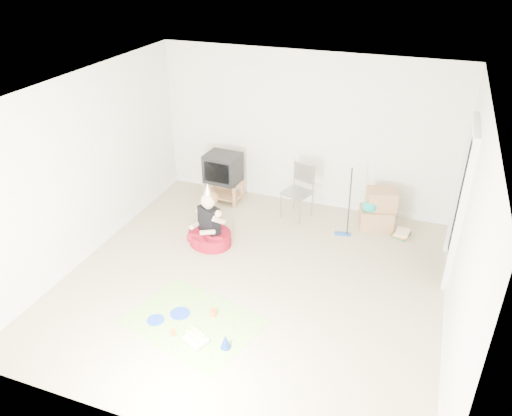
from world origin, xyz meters
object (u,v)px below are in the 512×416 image
(folding_chair, at_px, (297,193))
(birthday_cake, at_px, (196,340))
(cardboard_boxes, at_px, (378,210))
(tv_stand, at_px, (224,189))
(seated_woman, at_px, (210,230))
(crt_tv, at_px, (223,168))

(folding_chair, relative_size, birthday_cake, 2.94)
(cardboard_boxes, height_order, birthday_cake, cardboard_boxes)
(tv_stand, xyz_separation_m, seated_woman, (0.35, -1.35, -0.02))
(tv_stand, bearing_deg, seated_woman, -75.34)
(birthday_cake, bearing_deg, cardboard_boxes, 64.93)
(crt_tv, distance_m, seated_woman, 1.46)
(tv_stand, relative_size, cardboard_boxes, 0.98)
(cardboard_boxes, distance_m, birthday_cake, 3.72)
(folding_chair, bearing_deg, crt_tv, 175.17)
(birthday_cake, bearing_deg, tv_stand, 108.07)
(cardboard_boxes, bearing_deg, crt_tv, -179.98)
(crt_tv, height_order, cardboard_boxes, crt_tv)
(crt_tv, xyz_separation_m, birthday_cake, (1.10, -3.36, -0.60))
(seated_woman, bearing_deg, cardboard_boxes, 30.28)
(crt_tv, bearing_deg, seated_woman, -71.56)
(tv_stand, relative_size, crt_tv, 1.12)
(tv_stand, height_order, seated_woman, seated_woman)
(seated_woman, bearing_deg, tv_stand, 104.66)
(folding_chair, distance_m, seated_woman, 1.61)
(seated_woman, height_order, birthday_cake, seated_woman)
(folding_chair, relative_size, seated_woman, 0.92)
(tv_stand, bearing_deg, birthday_cake, -71.93)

